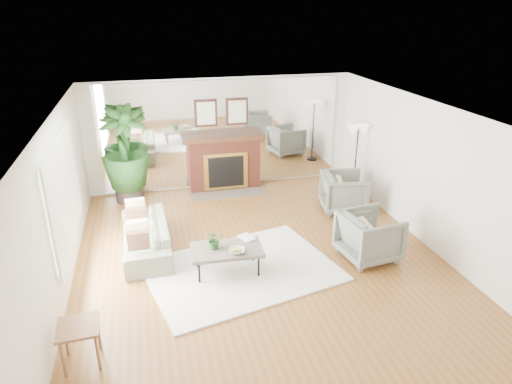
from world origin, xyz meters
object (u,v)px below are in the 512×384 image
object	(u,v)px
side_table	(79,332)
potted_ficus	(125,152)
fireplace	(224,161)
coffee_table	(227,250)
sofa	(145,236)
armchair_front	(369,236)
armchair_back	(344,192)
floor_lamp	(358,136)

from	to	relation	value
side_table	potted_ficus	xyz separation A→B (m)	(0.51, 4.91, 0.65)
fireplace	coffee_table	bearing A→B (deg)	-99.76
fireplace	coffee_table	distance (m)	3.61
side_table	potted_ficus	distance (m)	4.98
sofa	side_table	size ratio (longest dim) A/B	3.58
sofa	armchair_front	xyz separation A→B (m)	(3.62, -1.14, 0.12)
sofa	armchair_back	xyz separation A→B (m)	(4.01, 0.74, 0.12)
armchair_front	armchair_back	bearing A→B (deg)	-18.86
sofa	potted_ficus	bearing A→B (deg)	-174.60
fireplace	sofa	size ratio (longest dim) A/B	1.06
coffee_table	sofa	distance (m)	1.62
coffee_table	armchair_back	bearing A→B (deg)	32.65
floor_lamp	armchair_front	bearing A→B (deg)	-109.95
armchair_back	armchair_front	world-z (taller)	armchair_front
floor_lamp	side_table	bearing A→B (deg)	-143.55
fireplace	armchair_front	distance (m)	4.07
fireplace	floor_lamp	xyz separation A→B (m)	(2.70, -1.12, 0.72)
coffee_table	sofa	size ratio (longest dim) A/B	0.59
coffee_table	potted_ficus	size ratio (longest dim) A/B	0.55
coffee_table	floor_lamp	distance (m)	4.22
coffee_table	floor_lamp	world-z (taller)	floor_lamp
fireplace	armchair_back	distance (m)	2.81
armchair_front	floor_lamp	world-z (taller)	floor_lamp
side_table	armchair_back	bearing A→B (deg)	34.42
sofa	armchair_front	distance (m)	3.80
armchair_back	side_table	world-z (taller)	armchair_back
side_table	floor_lamp	distance (m)	6.71
coffee_table	floor_lamp	bearing A→B (deg)	36.28
sofa	side_table	xyz separation A→B (m)	(-0.80, -2.56, 0.17)
fireplace	armchair_front	world-z (taller)	fireplace
coffee_table	armchair_front	size ratio (longest dim) A/B	1.28
armchair_back	side_table	xyz separation A→B (m)	(-4.81, -3.30, 0.05)
fireplace	side_table	bearing A→B (deg)	-117.60
sofa	armchair_front	world-z (taller)	armchair_front
armchair_back	side_table	size ratio (longest dim) A/B	1.62
side_table	armchair_front	bearing A→B (deg)	17.73
potted_ficus	floor_lamp	bearing A→B (deg)	-11.21
sofa	floor_lamp	world-z (taller)	floor_lamp
coffee_table	floor_lamp	xyz separation A→B (m)	(3.31, 2.43, 0.97)
sofa	floor_lamp	distance (m)	4.88
coffee_table	side_table	size ratio (longest dim) A/B	2.11
sofa	floor_lamp	xyz separation A→B (m)	(4.55, 1.39, 1.09)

